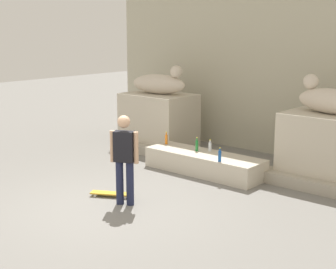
{
  "coord_description": "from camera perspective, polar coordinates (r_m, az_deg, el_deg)",
  "views": [
    {
      "loc": [
        6.49,
        -5.89,
        3.23
      ],
      "look_at": [
        0.05,
        1.56,
        1.1
      ],
      "focal_mm": 53.81,
      "sensor_mm": 36.0,
      "label": 1
    }
  ],
  "objects": [
    {
      "name": "stair_step",
      "position": [
        11.69,
        5.47,
        -3.27
      ],
      "size": [
        6.6,
        0.5,
        0.25
      ],
      "primitive_type": "cube",
      "color": "#A9A08F",
      "rests_on": "ground_plane"
    },
    {
      "name": "bottle_blue",
      "position": [
        10.56,
        5.88,
        -2.42
      ],
      "size": [
        0.07,
        0.07,
        0.3
      ],
      "color": "#194C99",
      "rests_on": "ledge_block"
    },
    {
      "name": "pedestal_right",
      "position": [
        10.99,
        17.78,
        -1.52
      ],
      "size": [
        1.84,
        1.31,
        1.46
      ],
      "primitive_type": "cube",
      "color": "beige",
      "rests_on": "ground_plane"
    },
    {
      "name": "skater",
      "position": [
        9.16,
        -4.96,
        -2.44
      ],
      "size": [
        0.5,
        0.34,
        1.67
      ],
      "rotation": [
        0.0,
        0.0,
        3.59
      ],
      "color": "#1E233F",
      "rests_on": "ground_plane"
    },
    {
      "name": "skateboard",
      "position": [
        9.84,
        -6.47,
        -6.65
      ],
      "size": [
        0.79,
        0.57,
        0.08
      ],
      "rotation": [
        0.0,
        0.0,
        3.66
      ],
      "color": "gold",
      "rests_on": "ground_plane"
    },
    {
      "name": "pedestal_left",
      "position": [
        13.51,
        -1.05,
        1.55
      ],
      "size": [
        1.84,
        1.31,
        1.46
      ],
      "primitive_type": "cube",
      "color": "beige",
      "rests_on": "ground_plane"
    },
    {
      "name": "bottle_green",
      "position": [
        11.4,
        3.28,
        -1.24
      ],
      "size": [
        0.07,
        0.07,
        0.32
      ],
      "color": "#1E722D",
      "rests_on": "ledge_block"
    },
    {
      "name": "statue_reclining_left",
      "position": [
        13.34,
        -0.94,
        5.82
      ],
      "size": [
        1.66,
        0.77,
        0.78
      ],
      "rotation": [
        0.0,
        0.0,
        0.14
      ],
      "color": "beige",
      "rests_on": "pedestal_left"
    },
    {
      "name": "bottle_clear",
      "position": [
        11.42,
        4.78,
        -1.36
      ],
      "size": [
        0.07,
        0.07,
        0.27
      ],
      "color": "silver",
      "rests_on": "ledge_block"
    },
    {
      "name": "facade_wall",
      "position": [
        13.26,
        11.67,
        9.9
      ],
      "size": [
        9.86,
        0.6,
        5.51
      ],
      "primitive_type": "cube",
      "color": "#B9B49C",
      "rests_on": "ground_plane"
    },
    {
      "name": "bottle_orange",
      "position": [
        12.04,
        -0.19,
        -0.53
      ],
      "size": [
        0.06,
        0.06,
        0.3
      ],
      "color": "orange",
      "rests_on": "ledge_block"
    },
    {
      "name": "statue_reclining_right",
      "position": [
        10.83,
        17.97,
        3.74
      ],
      "size": [
        1.68,
        0.86,
        0.78
      ],
      "rotation": [
        0.0,
        0.0,
        2.95
      ],
      "color": "beige",
      "rests_on": "pedestal_right"
    },
    {
      "name": "ground_plane",
      "position": [
        9.34,
        -6.57,
        -8.12
      ],
      "size": [
        40.0,
        40.0,
        0.0
      ],
      "primitive_type": "plane",
      "color": "slate"
    },
    {
      "name": "ledge_block",
      "position": [
        11.3,
        4.12,
        -3.25
      ],
      "size": [
        2.8,
        0.87,
        0.45
      ],
      "primitive_type": "cube",
      "color": "beige",
      "rests_on": "ground_plane"
    }
  ]
}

